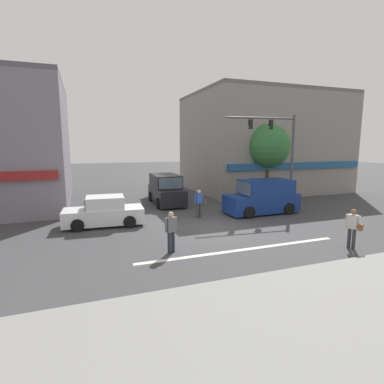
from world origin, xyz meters
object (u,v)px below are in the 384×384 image
object	(u,v)px
van_crossing_leftbound	(263,197)
pedestrian_foreground_with_bag	(353,226)
street_tree	(268,146)
pedestrian_mid_crossing	(199,202)
traffic_light_mast	(280,146)
utility_pole_far_right	(266,145)
sedan_parked_curbside	(104,212)
pedestrian_far_side	(171,229)
utility_pole_near_left	(36,146)
van_crossing_rightbound	(166,190)

from	to	relation	value
van_crossing_leftbound	pedestrian_foreground_with_bag	distance (m)	6.92
street_tree	van_crossing_leftbound	size ratio (longest dim) A/B	1.26
street_tree	pedestrian_mid_crossing	size ratio (longest dim) A/B	3.49
street_tree	traffic_light_mast	bearing A→B (deg)	-111.47
utility_pole_far_right	pedestrian_foreground_with_bag	world-z (taller)	utility_pole_far_right
sedan_parked_curbside	van_crossing_leftbound	bearing A→B (deg)	-2.17
pedestrian_far_side	street_tree	bearing A→B (deg)	40.39
street_tree	van_crossing_leftbound	distance (m)	5.94
sedan_parked_curbside	pedestrian_foreground_with_bag	bearing A→B (deg)	-37.90
utility_pole_near_left	utility_pole_far_right	xyz separation A→B (m)	(16.98, 1.73, 0.08)
utility_pole_near_left	van_crossing_leftbound	xyz separation A→B (m)	(12.99, -4.00, -3.20)
street_tree	pedestrian_mid_crossing	bearing A→B (deg)	-152.22
van_crossing_leftbound	pedestrian_far_side	xyz separation A→B (m)	(-7.34, -4.76, -0.06)
pedestrian_far_side	utility_pole_far_right	bearing A→B (deg)	42.77
utility_pole_far_right	van_crossing_leftbound	size ratio (longest dim) A/B	1.78
traffic_light_mast	pedestrian_mid_crossing	bearing A→B (deg)	-173.78
van_crossing_leftbound	pedestrian_mid_crossing	distance (m)	4.17
utility_pole_near_left	van_crossing_leftbound	distance (m)	13.96
van_crossing_rightbound	pedestrian_foreground_with_bag	world-z (taller)	van_crossing_rightbound
pedestrian_mid_crossing	pedestrian_far_side	xyz separation A→B (m)	(-3.19, -5.04, -0.00)
pedestrian_mid_crossing	van_crossing_leftbound	bearing A→B (deg)	-3.82
utility_pole_near_left	pedestrian_far_side	xyz separation A→B (m)	(5.65, -8.76, -3.25)
van_crossing_leftbound	pedestrian_mid_crossing	world-z (taller)	van_crossing_leftbound
utility_pole_near_left	utility_pole_far_right	world-z (taller)	utility_pole_far_right
utility_pole_near_left	sedan_parked_curbside	bearing A→B (deg)	-46.65
street_tree	sedan_parked_curbside	size ratio (longest dim) A/B	1.39
pedestrian_foreground_with_bag	utility_pole_near_left	bearing A→B (deg)	139.50
utility_pole_far_right	pedestrian_foreground_with_bag	size ratio (longest dim) A/B	4.94
van_crossing_rightbound	utility_pole_near_left	bearing A→B (deg)	-172.11
van_crossing_rightbound	pedestrian_foreground_with_bag	distance (m)	12.91
van_crossing_rightbound	street_tree	bearing A→B (deg)	-7.79
utility_pole_far_right	van_crossing_leftbound	distance (m)	7.71
utility_pole_near_left	street_tree	bearing A→B (deg)	0.18
van_crossing_leftbound	sedan_parked_curbside	distance (m)	9.56
van_crossing_leftbound	van_crossing_rightbound	xyz separation A→B (m)	(-4.85, 5.13, 0.00)
utility_pole_far_right	van_crossing_leftbound	bearing A→B (deg)	-124.89
street_tree	van_crossing_rightbound	xyz separation A→B (m)	(-7.87, 1.08, -3.13)
van_crossing_rightbound	pedestrian_far_side	size ratio (longest dim) A/B	2.79
van_crossing_rightbound	pedestrian_foreground_with_bag	bearing A→B (deg)	-68.90
pedestrian_far_side	pedestrian_mid_crossing	bearing A→B (deg)	57.67
traffic_light_mast	van_crossing_leftbound	world-z (taller)	traffic_light_mast
traffic_light_mast	utility_pole_far_right	bearing A→B (deg)	65.27
pedestrian_foreground_with_bag	traffic_light_mast	bearing A→B (deg)	75.75
street_tree	van_crossing_rightbound	distance (m)	8.54
pedestrian_foreground_with_bag	pedestrian_far_side	world-z (taller)	same
van_crossing_leftbound	van_crossing_rightbound	world-z (taller)	same
street_tree	pedestrian_foreground_with_bag	bearing A→B (deg)	-106.37
sedan_parked_curbside	van_crossing_rightbound	bearing A→B (deg)	45.41
street_tree	pedestrian_foreground_with_bag	distance (m)	11.86
street_tree	sedan_parked_curbside	xyz separation A→B (m)	(-12.56, -3.69, -3.43)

